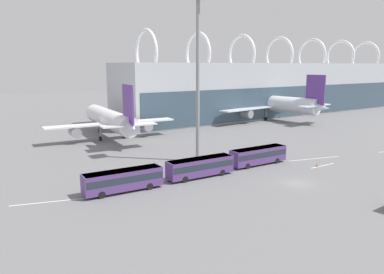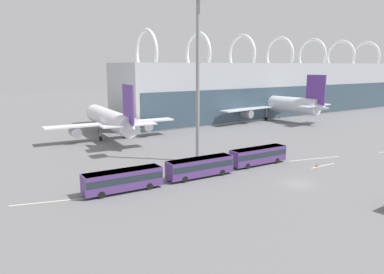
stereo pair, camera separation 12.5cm
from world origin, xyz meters
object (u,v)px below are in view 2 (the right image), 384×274
Objects in this scene: airliner_at_gate_far at (111,120)px; traffic_cone_0 at (317,165)px; shuttle_bus_1 at (200,166)px; shuttle_bus_2 at (258,155)px; airliner_parked_remote at (271,103)px; shuttle_bus_0 at (123,179)px; floodlight_mast at (198,54)px.

airliner_at_gate_far reaches higher than traffic_cone_0.
shuttle_bus_1 is 1.00× the size of shuttle_bus_2.
airliner_at_gate_far is at bearing 110.63° from shuttle_bus_2.
airliner_at_gate_far is 57.57m from airliner_parked_remote.
shuttle_bus_0 is 0.39× the size of floodlight_mast.
airliner_at_gate_far reaches higher than shuttle_bus_0.
shuttle_bus_2 is (26.45, 0.29, 0.00)m from shuttle_bus_0.
airliner_at_gate_far is 49.28m from traffic_cone_0.
floodlight_mast reaches higher than shuttle_bus_2.
traffic_cone_0 is at bearing -43.87° from floodlight_mast.
shuttle_bus_0 is at bearing 165.24° from airliner_at_gate_far.
shuttle_bus_2 is (-44.13, -41.07, -3.50)m from airliner_parked_remote.
shuttle_bus_1 is at bearing 118.41° from airliner_parked_remote.
airliner_parked_remote reaches higher than shuttle_bus_0.
shuttle_bus_2 is 21.20m from floodlight_mast.
floodlight_mast reaches higher than shuttle_bus_1.
shuttle_bus_2 is at bearing 4.17° from shuttle_bus_1.
airliner_at_gate_far reaches higher than shuttle_bus_2.
shuttle_bus_1 is at bearing 163.64° from traffic_cone_0.
floodlight_mast reaches higher than traffic_cone_0.
airliner_at_gate_far is 52.69× the size of traffic_cone_0.
shuttle_bus_0 is 1.00× the size of shuttle_bus_2.
shuttle_bus_2 reaches higher than traffic_cone_0.
floodlight_mast reaches higher than airliner_parked_remote.
floodlight_mast is (-51.85, -32.78, 14.41)m from airliner_parked_remote.
airliner_parked_remote is at bearing 52.85° from traffic_cone_0.
airliner_parked_remote is 81.88m from shuttle_bus_0.
airliner_parked_remote is 70.51× the size of traffic_cone_0.
shuttle_bus_1 is 17.60× the size of traffic_cone_0.
shuttle_bus_0 is 27.30m from floodlight_mast.
airliner_at_gate_far is at bearing 86.00° from airliner_parked_remote.
airliner_at_gate_far is 0.75× the size of airliner_parked_remote.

